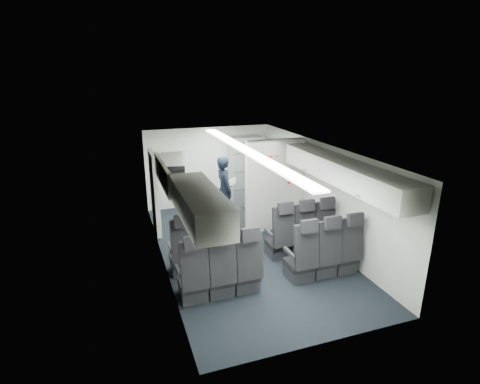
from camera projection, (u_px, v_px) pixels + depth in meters
cabin_shell at (247, 199)px, 7.48m from camera, size 3.41×6.01×2.16m
seat_row_front at (256, 243)px, 7.22m from camera, size 3.33×0.56×1.24m
seat_row_mid at (275, 264)px, 6.42m from camera, size 3.33×0.56×1.24m
overhead_bin_left_rear at (200, 204)px, 5.02m from camera, size 0.53×1.80×0.40m
overhead_bin_left_front_open at (175, 179)px, 6.62m from camera, size 0.64×1.70×0.72m
overhead_bin_right_rear at (373, 185)px, 5.89m from camera, size 0.53×1.80×0.40m
overhead_bin_right_front at (317, 161)px, 7.46m from camera, size 0.53×1.70×0.40m
bulkhead_partition at (275, 186)px, 8.52m from camera, size 1.40×0.15×2.13m
galley_unit at (245, 171)px, 10.28m from camera, size 0.85×0.52×1.90m
boarding_door at (155, 193)px, 8.42m from camera, size 0.12×1.27×1.86m
flight_attendant at (224, 190)px, 9.00m from camera, size 0.44×0.63×1.66m
carry_on_bag at (175, 174)px, 6.63m from camera, size 0.41×0.33×0.22m
papers at (232, 182)px, 8.95m from camera, size 0.20×0.12×0.15m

